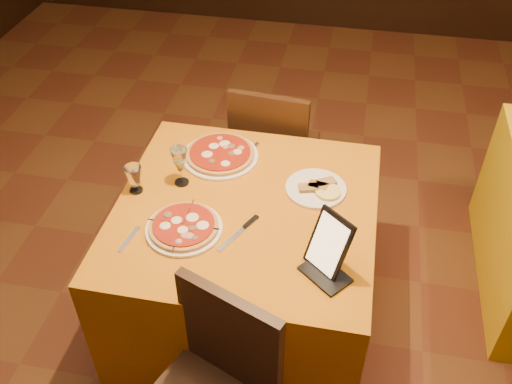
% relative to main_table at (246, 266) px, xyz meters
% --- Properties ---
extents(floor, '(6.00, 7.00, 0.01)m').
position_rel_main_table_xyz_m(floor, '(0.13, -0.05, -0.38)').
color(floor, '#5E2D19').
rests_on(floor, ground).
extents(main_table, '(1.10, 1.10, 0.75)m').
position_rel_main_table_xyz_m(main_table, '(0.00, 0.00, 0.00)').
color(main_table, '#C36F0C').
rests_on(main_table, floor).
extents(chair_main_far, '(0.49, 0.49, 0.91)m').
position_rel_main_table_xyz_m(chair_main_far, '(0.00, 0.83, 0.08)').
color(chair_main_far, black).
rests_on(chair_main_far, floor).
extents(pizza_near, '(0.31, 0.31, 0.03)m').
position_rel_main_table_xyz_m(pizza_near, '(-0.21, -0.18, 0.39)').
color(pizza_near, white).
rests_on(pizza_near, main_table).
extents(pizza_far, '(0.36, 0.36, 0.03)m').
position_rel_main_table_xyz_m(pizza_far, '(-0.19, 0.31, 0.39)').
color(pizza_far, white).
rests_on(pizza_far, main_table).
extents(cutlet_dish, '(0.27, 0.27, 0.03)m').
position_rel_main_table_xyz_m(cutlet_dish, '(0.28, 0.17, 0.39)').
color(cutlet_dish, white).
rests_on(cutlet_dish, main_table).
extents(wine_glass, '(0.10, 0.10, 0.19)m').
position_rel_main_table_xyz_m(wine_glass, '(-0.31, 0.10, 0.47)').
color(wine_glass, tan).
rests_on(wine_glass, main_table).
extents(water_glass, '(0.08, 0.08, 0.13)m').
position_rel_main_table_xyz_m(water_glass, '(-0.49, 0.01, 0.44)').
color(water_glass, silver).
rests_on(water_glass, main_table).
extents(tablet, '(0.19, 0.18, 0.23)m').
position_rel_main_table_xyz_m(tablet, '(0.37, -0.26, 0.49)').
color(tablet, black).
rests_on(tablet, main_table).
extents(knife, '(0.12, 0.22, 0.01)m').
position_rel_main_table_xyz_m(knife, '(0.00, -0.17, 0.38)').
color(knife, '#B7B9BE').
rests_on(knife, main_table).
extents(fork_near, '(0.04, 0.15, 0.01)m').
position_rel_main_table_xyz_m(fork_near, '(-0.41, -0.28, 0.38)').
color(fork_near, silver).
rests_on(fork_near, main_table).
extents(fork_far, '(0.07, 0.15, 0.01)m').
position_rel_main_table_xyz_m(fork_far, '(-0.06, 0.38, 0.38)').
color(fork_far, silver).
rests_on(fork_far, main_table).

